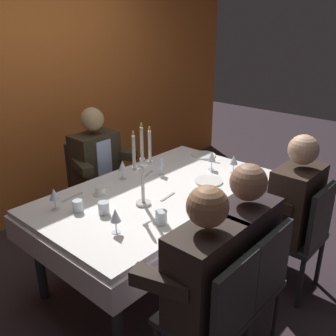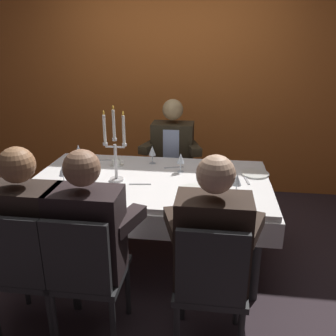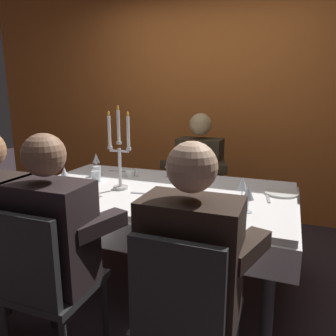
# 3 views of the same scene
# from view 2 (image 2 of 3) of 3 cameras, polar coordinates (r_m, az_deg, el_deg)

# --- Properties ---
(ground_plane) EXTENTS (12.00, 12.00, 0.00)m
(ground_plane) POSITION_cam_2_polar(r_m,az_deg,el_deg) (3.26, -2.60, -13.82)
(ground_plane) COLOR #33282D
(back_wall) EXTENTS (6.00, 0.12, 2.70)m
(back_wall) POSITION_cam_2_polar(r_m,az_deg,el_deg) (4.38, 1.02, 13.92)
(back_wall) COLOR orange
(back_wall) RESTS_ON ground_plane
(dining_table) EXTENTS (1.94, 1.14, 0.74)m
(dining_table) POSITION_cam_2_polar(r_m,az_deg,el_deg) (2.96, -2.79, -3.77)
(dining_table) COLOR white
(dining_table) RESTS_ON ground_plane
(candelabra) EXTENTS (0.19, 0.11, 0.60)m
(candelabra) POSITION_cam_2_polar(r_m,az_deg,el_deg) (2.81, -8.37, 2.70)
(candelabra) COLOR silver
(candelabra) RESTS_ON dining_table
(dinner_plate_0) EXTENTS (0.23, 0.23, 0.01)m
(dinner_plate_0) POSITION_cam_2_polar(r_m,az_deg,el_deg) (3.07, 13.61, -0.88)
(dinner_plate_0) COLOR white
(dinner_plate_0) RESTS_ON dining_table
(dinner_plate_1) EXTENTS (0.23, 0.23, 0.01)m
(dinner_plate_1) POSITION_cam_2_polar(r_m,az_deg,el_deg) (2.68, 4.33, -3.44)
(dinner_plate_1) COLOR white
(dinner_plate_1) RESTS_ON dining_table
(wine_glass_0) EXTENTS (0.07, 0.07, 0.16)m
(wine_glass_0) POSITION_cam_2_polar(r_m,az_deg,el_deg) (3.22, -2.51, 2.70)
(wine_glass_0) COLOR silver
(wine_glass_0) RESTS_ON dining_table
(wine_glass_1) EXTENTS (0.07, 0.07, 0.16)m
(wine_glass_1) POSITION_cam_2_polar(r_m,az_deg,el_deg) (2.61, 10.87, -1.94)
(wine_glass_1) COLOR silver
(wine_glass_1) RESTS_ON dining_table
(wine_glass_2) EXTENTS (0.07, 0.07, 0.16)m
(wine_glass_2) POSITION_cam_2_polar(r_m,az_deg,el_deg) (3.01, 2.02, 1.44)
(wine_glass_2) COLOR silver
(wine_glass_2) RESTS_ON dining_table
(wine_glass_3) EXTENTS (0.07, 0.07, 0.16)m
(wine_glass_3) POSITION_cam_2_polar(r_m,az_deg,el_deg) (3.35, -14.00, 2.82)
(wine_glass_3) COLOR silver
(wine_glass_3) RESTS_ON dining_table
(wine_glass_4) EXTENTS (0.07, 0.07, 0.16)m
(wine_glass_4) POSITION_cam_2_polar(r_m,az_deg,el_deg) (2.85, -16.33, -0.44)
(wine_glass_4) COLOR silver
(wine_glass_4) RESTS_ON dining_table
(wine_glass_5) EXTENTS (0.07, 0.07, 0.16)m
(wine_glass_5) POSITION_cam_2_polar(r_m,az_deg,el_deg) (2.78, 9.45, -0.47)
(wine_glass_5) COLOR silver
(wine_glass_5) RESTS_ON dining_table
(water_tumbler_0) EXTENTS (0.08, 0.08, 0.09)m
(water_tumbler_0) POSITION_cam_2_polar(r_m,az_deg,el_deg) (2.66, -12.11, -3.16)
(water_tumbler_0) COLOR silver
(water_tumbler_0) RESTS_ON dining_table
(water_tumbler_1) EXTENTS (0.07, 0.07, 0.08)m
(water_tumbler_1) POSITION_cam_2_polar(r_m,az_deg,el_deg) (3.22, -13.25, 0.78)
(water_tumbler_1) COLOR silver
(water_tumbler_1) RESTS_ON dining_table
(water_tumbler_2) EXTENTS (0.08, 0.08, 0.09)m
(water_tumbler_2) POSITION_cam_2_polar(r_m,az_deg,el_deg) (3.05, -12.61, -0.24)
(water_tumbler_2) COLOR silver
(water_tumbler_2) RESTS_ON dining_table
(coffee_cup_0) EXTENTS (0.13, 0.12, 0.06)m
(coffee_cup_0) POSITION_cam_2_polar(r_m,az_deg,el_deg) (3.23, -8.15, 0.87)
(coffee_cup_0) COLOR white
(coffee_cup_0) RESTS_ON dining_table
(spoon_0) EXTENTS (0.04, 0.17, 0.01)m
(spoon_0) POSITION_cam_2_polar(r_m,az_deg,el_deg) (2.93, 12.38, -1.92)
(spoon_0) COLOR #B7B7BC
(spoon_0) RESTS_ON dining_table
(fork_1) EXTENTS (0.17, 0.07, 0.01)m
(fork_1) POSITION_cam_2_polar(r_m,az_deg,el_deg) (3.14, 0.93, 0.11)
(fork_1) COLOR #B7B7BC
(fork_1) RESTS_ON dining_table
(fork_2) EXTENTS (0.17, 0.04, 0.01)m
(fork_2) POSITION_cam_2_polar(r_m,az_deg,el_deg) (2.80, -4.42, -2.56)
(fork_2) COLOR #B7B7BC
(fork_2) RESTS_ON dining_table
(knife_3) EXTENTS (0.19, 0.04, 0.01)m
(knife_3) POSITION_cam_2_polar(r_m,az_deg,el_deg) (3.39, -10.44, 1.26)
(knife_3) COLOR #B7B7BC
(knife_3) RESTS_ON dining_table
(seated_diner_0) EXTENTS (0.63, 0.48, 1.24)m
(seated_diner_0) POSITION_cam_2_polar(r_m,az_deg,el_deg) (2.35, -21.63, -8.81)
(seated_diner_0) COLOR #2A2A2B
(seated_diner_0) RESTS_ON ground_plane
(seated_diner_1) EXTENTS (0.63, 0.48, 1.24)m
(seated_diner_1) POSITION_cam_2_polar(r_m,az_deg,el_deg) (2.20, -12.73, -9.89)
(seated_diner_1) COLOR #2A2A2B
(seated_diner_1) RESTS_ON ground_plane
(seated_diner_2) EXTENTS (0.63, 0.48, 1.24)m
(seated_diner_2) POSITION_cam_2_polar(r_m,az_deg,el_deg) (3.73, 0.75, 3.22)
(seated_diner_2) COLOR #2A2A2B
(seated_diner_2) RESTS_ON ground_plane
(seated_diner_3) EXTENTS (0.63, 0.48, 1.24)m
(seated_diner_3) POSITION_cam_2_polar(r_m,az_deg,el_deg) (2.08, 7.07, -11.40)
(seated_diner_3) COLOR #2A2A2B
(seated_diner_3) RESTS_ON ground_plane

